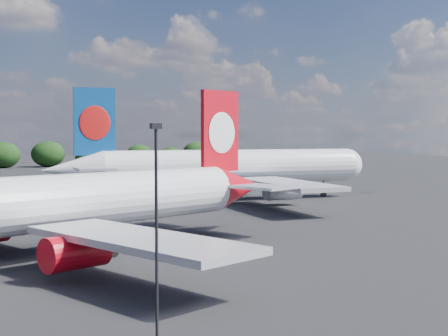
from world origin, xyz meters
name	(u,v)px	position (x,y,z in m)	size (l,w,h in m)	color
qantas_airliner	(80,202)	(5.11, 19.29, 4.82)	(47.47, 45.56, 15.83)	silver
china_southern_airliner	(222,168)	(38.22, 53.82, 5.51)	(55.51, 52.90, 18.11)	silver
apron_lamp_post	(156,225)	(1.63, -7.58, 6.39)	(0.55, 0.30, 11.48)	black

